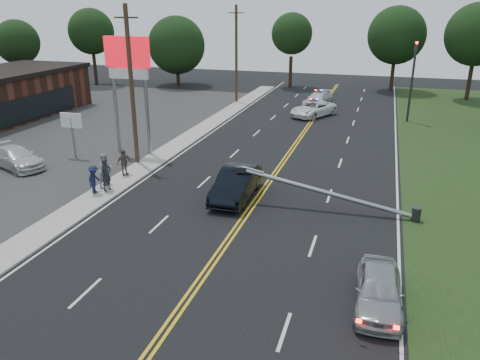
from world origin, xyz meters
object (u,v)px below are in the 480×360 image
(utility_pole_far, at_px, (236,54))
(bystander_c, at_px, (94,179))
(fallen_streetlight, at_px, (335,195))
(bystander_d, at_px, (124,162))
(crashed_sedan, at_px, (236,184))
(bystander_a, at_px, (106,175))
(emergency_b, at_px, (318,99))
(waiting_sedan, at_px, (379,290))
(pylon_sign, at_px, (128,67))
(bystander_b, at_px, (106,170))
(traffic_signal, at_px, (413,75))
(small_sign, at_px, (72,124))
(parked_car, at_px, (16,158))
(emergency_a, at_px, (313,109))
(utility_pole_mid, at_px, (132,87))

(utility_pole_far, height_order, bystander_c, utility_pole_far)
(fallen_streetlight, height_order, bystander_d, fallen_streetlight)
(crashed_sedan, bearing_deg, fallen_streetlight, -4.04)
(fallen_streetlight, bearing_deg, bystander_a, -175.11)
(bystander_a, distance_m, bystander_d, 2.55)
(emergency_b, bearing_deg, waiting_sedan, -65.02)
(pylon_sign, bearing_deg, bystander_c, -77.06)
(bystander_b, bearing_deg, crashed_sedan, -68.20)
(fallen_streetlight, bearing_deg, utility_pole_far, 117.24)
(pylon_sign, distance_m, traffic_signal, 24.75)
(utility_pole_far, bearing_deg, bystander_c, -89.07)
(pylon_sign, bearing_deg, fallen_streetlight, -22.22)
(waiting_sedan, bearing_deg, fallen_streetlight, 104.95)
(small_sign, height_order, emergency_b, small_sign)
(traffic_signal, bearing_deg, parked_car, -139.46)
(fallen_streetlight, bearing_deg, crashed_sedan, 176.92)
(traffic_signal, bearing_deg, emergency_b, 151.50)
(utility_pole_far, distance_m, crashed_sedan, 27.28)
(crashed_sedan, bearing_deg, bystander_d, 170.21)
(bystander_c, bearing_deg, bystander_b, -12.31)
(bystander_a, bearing_deg, traffic_signal, -24.01)
(traffic_signal, distance_m, emergency_a, 9.20)
(bystander_a, relative_size, bystander_b, 0.93)
(emergency_a, relative_size, emergency_b, 1.05)
(pylon_sign, xyz_separation_m, bystander_c, (1.75, -7.61, -5.09))
(small_sign, xyz_separation_m, parked_car, (-2.26, -3.01, -1.66))
(traffic_signal, xyz_separation_m, emergency_b, (-8.76, 4.76, -3.50))
(small_sign, bearing_deg, emergency_b, 59.25)
(traffic_signal, relative_size, bystander_c, 4.45)
(utility_pole_far, bearing_deg, traffic_signal, -12.89)
(utility_pole_far, xyz_separation_m, crashed_sedan, (8.05, -25.71, -4.26))
(utility_pole_mid, height_order, parked_car, utility_pole_mid)
(small_sign, relative_size, bystander_a, 1.67)
(crashed_sedan, xyz_separation_m, emergency_b, (0.69, 26.47, -0.11))
(parked_car, bearing_deg, bystander_a, -82.91)
(bystander_c, bearing_deg, utility_pole_far, -5.18)
(bystander_b, bearing_deg, small_sign, 64.77)
(utility_pole_far, xyz_separation_m, bystander_c, (0.45, -27.61, -4.17))
(pylon_sign, distance_m, fallen_streetlight, 16.66)
(traffic_signal, relative_size, emergency_b, 1.44)
(pylon_sign, relative_size, bystander_a, 4.31)
(bystander_c, bearing_deg, fallen_streetlight, -89.01)
(utility_pole_mid, height_order, crashed_sedan, utility_pole_mid)
(bystander_a, bearing_deg, small_sign, 60.06)
(bystander_c, xyz_separation_m, bystander_d, (0.07, 3.07, 0.02))
(utility_pole_far, bearing_deg, utility_pole_mid, -90.00)
(crashed_sedan, bearing_deg, emergency_a, 86.51)
(waiting_sedan, height_order, bystander_a, bystander_a)
(small_sign, bearing_deg, bystander_c, -46.91)
(bystander_c, bearing_deg, waiting_sedan, -117.89)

